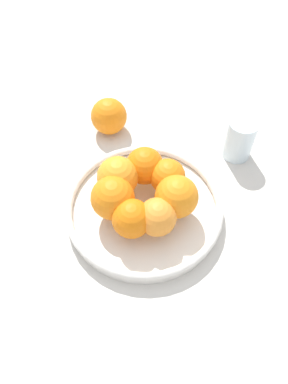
# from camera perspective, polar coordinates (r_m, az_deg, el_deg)

# --- Properties ---
(ground_plane) EXTENTS (4.00, 4.00, 0.00)m
(ground_plane) POSITION_cam_1_polar(r_m,az_deg,el_deg) (0.73, 0.00, -3.20)
(ground_plane) COLOR beige
(fruit_bowl) EXTENTS (0.30, 0.30, 0.03)m
(fruit_bowl) POSITION_cam_1_polar(r_m,az_deg,el_deg) (0.71, 0.00, -2.48)
(fruit_bowl) COLOR silver
(fruit_bowl) RESTS_ON ground_plane
(orange_pile) EXTENTS (0.18, 0.18, 0.08)m
(orange_pile) POSITION_cam_1_polar(r_m,az_deg,el_deg) (0.67, -0.25, 0.07)
(orange_pile) COLOR orange
(orange_pile) RESTS_ON fruit_bowl
(stray_orange) EXTENTS (0.08, 0.08, 0.08)m
(stray_orange) POSITION_cam_1_polar(r_m,az_deg,el_deg) (0.85, -5.37, 11.42)
(stray_orange) COLOR orange
(stray_orange) RESTS_ON ground_plane
(drinking_glass) EXTENTS (0.06, 0.06, 0.09)m
(drinking_glass) POSITION_cam_1_polar(r_m,az_deg,el_deg) (0.81, 14.36, 7.83)
(drinking_glass) COLOR silver
(drinking_glass) RESTS_ON ground_plane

